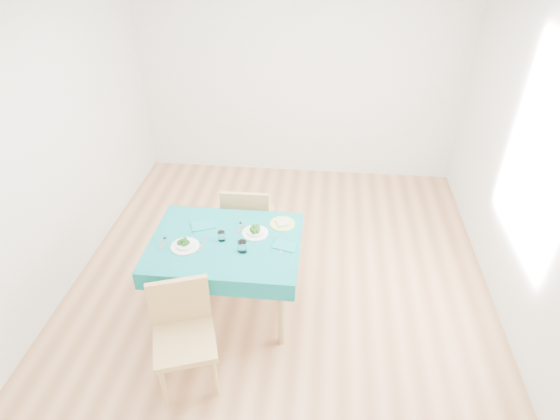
# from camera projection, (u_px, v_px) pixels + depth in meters

# --- Properties ---
(room_shell) EXTENTS (4.02, 4.52, 2.73)m
(room_shell) POSITION_uv_depth(u_px,v_px,m) (280.00, 160.00, 3.81)
(room_shell) COLOR #9D6841
(room_shell) RESTS_ON ground
(table) EXTENTS (1.23, 0.94, 0.76)m
(table) POSITION_uv_depth(u_px,v_px,m) (228.00, 275.00, 4.08)
(table) COLOR #096768
(table) RESTS_ON ground
(chair_near) EXTENTS (0.58, 0.61, 1.12)m
(chair_near) POSITION_uv_depth(u_px,v_px,m) (182.00, 329.00, 3.34)
(chair_near) COLOR tan
(chair_near) RESTS_ON ground
(chair_far) EXTENTS (0.47, 0.51, 1.15)m
(chair_far) POSITION_uv_depth(u_px,v_px,m) (249.00, 205.00, 4.64)
(chair_far) COLOR tan
(chair_far) RESTS_ON ground
(bowl_near) EXTENTS (0.23, 0.23, 0.07)m
(bowl_near) POSITION_uv_depth(u_px,v_px,m) (185.00, 243.00, 3.79)
(bowl_near) COLOR white
(bowl_near) RESTS_ON table
(bowl_far) EXTENTS (0.22, 0.22, 0.07)m
(bowl_far) POSITION_uv_depth(u_px,v_px,m) (255.00, 230.00, 3.94)
(bowl_far) COLOR white
(bowl_far) RESTS_ON table
(fork_near) EXTENTS (0.03, 0.17, 0.00)m
(fork_near) POSITION_uv_depth(u_px,v_px,m) (163.00, 244.00, 3.84)
(fork_near) COLOR silver
(fork_near) RESTS_ON table
(knife_near) EXTENTS (0.03, 0.22, 0.00)m
(knife_near) POSITION_uv_depth(u_px,v_px,m) (203.00, 244.00, 3.83)
(knife_near) COLOR silver
(knife_near) RESTS_ON table
(fork_far) EXTENTS (0.03, 0.16, 0.00)m
(fork_far) POSITION_uv_depth(u_px,v_px,m) (240.00, 228.00, 4.02)
(fork_far) COLOR silver
(fork_far) RESTS_ON table
(knife_far) EXTENTS (0.08, 0.22, 0.00)m
(knife_far) POSITION_uv_depth(u_px,v_px,m) (279.00, 245.00, 3.82)
(knife_far) COLOR silver
(knife_far) RESTS_ON table
(napkin_near) EXTENTS (0.23, 0.21, 0.01)m
(napkin_near) POSITION_uv_depth(u_px,v_px,m) (203.00, 225.00, 4.04)
(napkin_near) COLOR #0D7373
(napkin_near) RESTS_ON table
(napkin_far) EXTENTS (0.21, 0.17, 0.01)m
(napkin_far) POSITION_uv_depth(u_px,v_px,m) (285.00, 245.00, 3.81)
(napkin_far) COLOR #0D7373
(napkin_far) RESTS_ON table
(tumbler_center) EXTENTS (0.06, 0.06, 0.08)m
(tumbler_center) POSITION_uv_depth(u_px,v_px,m) (221.00, 236.00, 3.86)
(tumbler_center) COLOR white
(tumbler_center) RESTS_ON table
(tumbler_side) EXTENTS (0.07, 0.07, 0.10)m
(tumbler_side) POSITION_uv_depth(u_px,v_px,m) (242.00, 247.00, 3.73)
(tumbler_side) COLOR white
(tumbler_side) RESTS_ON table
(side_plate) EXTENTS (0.22, 0.22, 0.01)m
(side_plate) POSITION_uv_depth(u_px,v_px,m) (282.00, 224.00, 4.06)
(side_plate) COLOR #B9CD64
(side_plate) RESTS_ON table
(bread_slice) EXTENTS (0.14, 0.14, 0.02)m
(bread_slice) POSITION_uv_depth(u_px,v_px,m) (282.00, 223.00, 4.06)
(bread_slice) COLOR beige
(bread_slice) RESTS_ON side_plate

